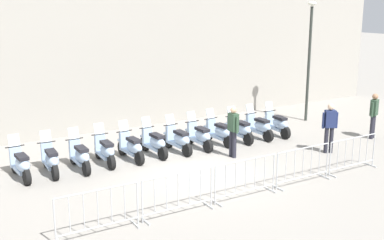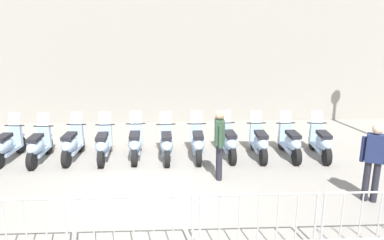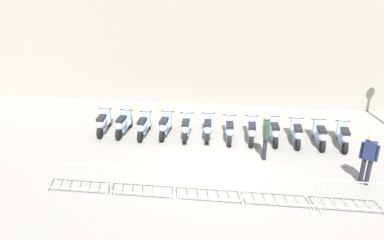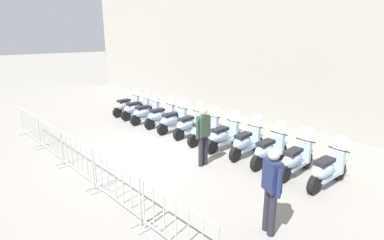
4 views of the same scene
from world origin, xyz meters
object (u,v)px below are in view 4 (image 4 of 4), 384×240
at_px(barrier_segment_1, 50,140).
at_px(barrier_segment_4, 176,228).
at_px(barrier_segment_0, 30,126).
at_px(motorcycle_2, 146,113).
at_px(motorcycle_3, 161,116).
at_px(motorcycle_1, 137,109).
at_px(motorcycle_9, 268,151).
at_px(motorcycle_10, 295,160).
at_px(motorcycle_8, 246,143).
at_px(motorcycle_0, 127,106).
at_px(officer_mid_plaza, 271,186).
at_px(motorcycle_11, 327,170).
at_px(officer_near_row_end, 203,133).
at_px(barrier_segment_2, 77,159).
at_px(barrier_segment_3, 115,186).
at_px(motorcycle_4, 173,121).
at_px(motorcycle_6, 204,131).
at_px(motorcycle_7, 223,137).
at_px(motorcycle_5, 189,125).

bearing_deg(barrier_segment_1, barrier_segment_4, -0.02).
bearing_deg(barrier_segment_0, motorcycle_2, 76.55).
distance_m(motorcycle_2, motorcycle_3, 0.88).
distance_m(motorcycle_1, motorcycle_9, 6.98).
bearing_deg(motorcycle_10, motorcycle_8, 176.58).
distance_m(motorcycle_0, barrier_segment_1, 5.24).
bearing_deg(officer_mid_plaza, motorcycle_9, 123.66).
relative_size(motorcycle_11, officer_near_row_end, 1.00).
xyz_separation_m(barrier_segment_2, barrier_segment_3, (2.04, -0.00, 0.00)).
bearing_deg(motorcycle_4, barrier_segment_0, -122.31).
bearing_deg(barrier_segment_4, motorcycle_4, 140.74).
bearing_deg(motorcycle_6, motorcycle_1, 179.19).
distance_m(motorcycle_4, motorcycle_6, 1.74).
xyz_separation_m(motorcycle_9, motorcycle_10, (0.87, -0.04, 0.00)).
bearing_deg(motorcycle_8, officer_near_row_end, -106.83).
bearing_deg(motorcycle_1, motorcycle_11, -0.82).
xyz_separation_m(motorcycle_9, officer_near_row_end, (-1.30, -1.38, 0.53)).
bearing_deg(barrier_segment_1, motorcycle_8, 46.45).
distance_m(motorcycle_10, barrier_segment_1, 7.38).
height_order(motorcycle_7, barrier_segment_2, motorcycle_7).
bearing_deg(motorcycle_5, motorcycle_1, -179.45).
xyz_separation_m(motorcycle_1, barrier_segment_0, (-0.16, -4.43, 0.07)).
height_order(motorcycle_1, motorcycle_2, same).
xyz_separation_m(motorcycle_7, barrier_segment_0, (-5.40, -4.40, 0.07)).
distance_m(motorcycle_6, motorcycle_10, 3.49).
xyz_separation_m(motorcycle_10, officer_mid_plaza, (0.92, -2.65, 0.53)).
relative_size(motorcycle_1, motorcycle_8, 1.00).
relative_size(motorcycle_7, barrier_segment_1, 0.88).
distance_m(motorcycle_2, motorcycle_7, 4.36).
bearing_deg(barrier_segment_2, motorcycle_8, 63.84).
distance_m(motorcycle_9, motorcycle_10, 0.88).
height_order(motorcycle_1, barrier_segment_0, motorcycle_1).
bearing_deg(officer_near_row_end, motorcycle_1, 165.85).
xyz_separation_m(motorcycle_7, motorcycle_10, (2.62, -0.05, 0.00)).
bearing_deg(motorcycle_11, motorcycle_6, 179.17).
bearing_deg(motorcycle_8, motorcycle_5, 179.58).
bearing_deg(motorcycle_4, motorcycle_9, -0.23).
bearing_deg(officer_mid_plaza, barrier_segment_3, -148.86).
xyz_separation_m(motorcycle_9, barrier_segment_0, (-7.14, -4.38, 0.07)).
distance_m(motorcycle_8, motorcycle_11, 2.61).
bearing_deg(officer_near_row_end, motorcycle_4, 155.38).
bearing_deg(barrier_segment_2, officer_near_row_end, 59.80).
relative_size(motorcycle_4, officer_mid_plaza, 1.00).
xyz_separation_m(motorcycle_3, motorcycle_4, (0.88, -0.06, 0.00)).
relative_size(motorcycle_9, barrier_segment_0, 0.88).
relative_size(motorcycle_2, motorcycle_8, 1.00).
xyz_separation_m(motorcycle_0, motorcycle_1, (0.86, -0.03, 0.00)).
relative_size(motorcycle_6, motorcycle_7, 1.00).
relative_size(motorcycle_11, barrier_segment_1, 0.88).
xyz_separation_m(barrier_segment_4, officer_near_row_end, (-2.34, 3.01, 0.46)).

